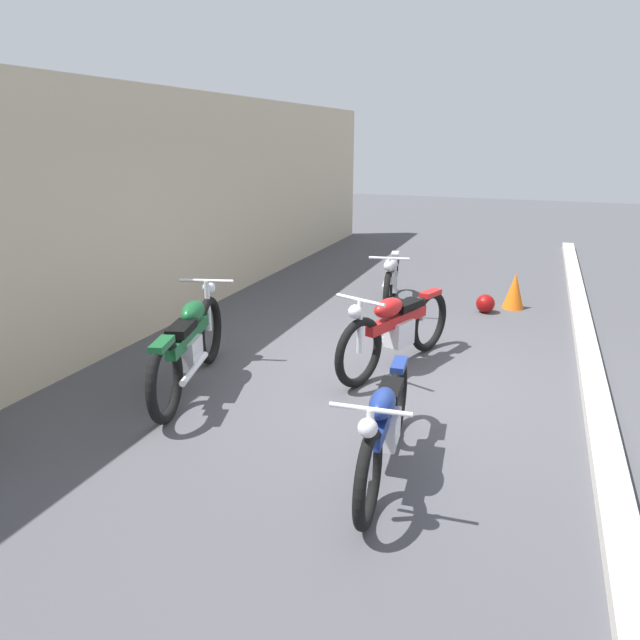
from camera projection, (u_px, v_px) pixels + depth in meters
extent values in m
plane|color=#47474C|center=(399.00, 382.00, 6.07)|extent=(40.00, 40.00, 0.00)
cube|color=beige|center=(114.00, 219.00, 6.82)|extent=(18.00, 0.30, 3.14)
cube|color=#B7B2A8|center=(597.00, 406.00, 5.39)|extent=(18.00, 0.24, 0.12)
sphere|color=maroon|center=(485.00, 304.00, 8.43)|extent=(0.28, 0.28, 0.28)
cone|color=orange|center=(514.00, 291.00, 8.60)|extent=(0.32, 0.32, 0.55)
torus|color=black|center=(368.00, 479.00, 3.76)|extent=(0.69, 0.14, 0.68)
torus|color=black|center=(398.00, 399.00, 4.91)|extent=(0.69, 0.14, 0.68)
cube|color=silver|center=(386.00, 428.00, 4.37)|extent=(0.31, 0.21, 0.26)
cube|color=navy|center=(386.00, 414.00, 4.28)|extent=(0.96, 0.17, 0.11)
ellipsoid|color=navy|center=(382.00, 403.00, 4.08)|extent=(0.42, 0.22, 0.19)
cube|color=black|center=(390.00, 390.00, 4.40)|extent=(0.39, 0.20, 0.07)
cube|color=navy|center=(399.00, 365.00, 4.81)|extent=(0.31, 0.14, 0.06)
cylinder|color=silver|center=(369.00, 445.00, 3.68)|extent=(0.05, 0.05, 0.51)
cylinder|color=silver|center=(370.00, 409.00, 3.60)|extent=(0.08, 0.54, 0.03)
sphere|color=silver|center=(368.00, 428.00, 3.56)|extent=(0.13, 0.13, 0.13)
cylinder|color=silver|center=(376.00, 423.00, 4.59)|extent=(0.66, 0.11, 0.06)
torus|color=black|center=(209.00, 330.00, 6.50)|extent=(0.78, 0.30, 0.78)
torus|color=black|center=(165.00, 382.00, 5.13)|extent=(0.78, 0.30, 0.78)
cube|color=silver|center=(188.00, 353.00, 5.76)|extent=(0.39, 0.30, 0.30)
cube|color=#145128|center=(189.00, 335.00, 5.76)|extent=(1.08, 0.40, 0.13)
ellipsoid|color=#145128|center=(193.00, 312.00, 5.88)|extent=(0.51, 0.33, 0.21)
cube|color=black|center=(181.00, 329.00, 5.53)|extent=(0.46, 0.30, 0.09)
cube|color=#145128|center=(162.00, 344.00, 5.02)|extent=(0.36, 0.22, 0.06)
cylinder|color=silver|center=(208.00, 306.00, 6.41)|extent=(0.06, 0.06, 0.59)
cylinder|color=silver|center=(206.00, 281.00, 6.32)|extent=(0.20, 0.61, 0.04)
sphere|color=silver|center=(209.00, 288.00, 6.43)|extent=(0.15, 0.15, 0.15)
cylinder|color=silver|center=(195.00, 368.00, 5.57)|extent=(0.74, 0.26, 0.06)
torus|color=black|center=(359.00, 352.00, 5.86)|extent=(0.74, 0.35, 0.75)
torus|color=black|center=(429.00, 321.00, 6.86)|extent=(0.74, 0.35, 0.75)
cube|color=silver|center=(399.00, 333.00, 6.39)|extent=(0.38, 0.31, 0.29)
cube|color=#B21919|center=(397.00, 320.00, 6.30)|extent=(1.03, 0.46, 0.12)
ellipsoid|color=#B21919|center=(388.00, 308.00, 6.11)|extent=(0.50, 0.35, 0.21)
cube|color=black|center=(407.00, 305.00, 6.39)|extent=(0.45, 0.32, 0.08)
cube|color=#B21919|center=(431.00, 293.00, 6.75)|extent=(0.35, 0.23, 0.06)
cylinder|color=silver|center=(360.00, 327.00, 5.78)|extent=(0.06, 0.06, 0.57)
cylinder|color=silver|center=(360.00, 300.00, 5.69)|extent=(0.24, 0.57, 0.04)
sphere|color=silver|center=(355.00, 312.00, 5.66)|extent=(0.14, 0.14, 0.14)
cylinder|color=silver|center=(400.00, 332.00, 6.64)|extent=(0.70, 0.31, 0.06)
torus|color=black|center=(388.00, 295.00, 8.06)|extent=(0.72, 0.21, 0.71)
torus|color=black|center=(394.00, 274.00, 9.29)|extent=(0.72, 0.21, 0.71)
cube|color=silver|center=(391.00, 282.00, 8.71)|extent=(0.34, 0.25, 0.27)
cube|color=#ADADB2|center=(392.00, 273.00, 8.62)|extent=(1.00, 0.27, 0.12)
ellipsoid|color=#ADADB2|center=(391.00, 264.00, 8.40)|extent=(0.46, 0.27, 0.20)
cube|color=black|center=(393.00, 262.00, 8.74)|extent=(0.42, 0.24, 0.08)
cube|color=#ADADB2|center=(395.00, 254.00, 9.19)|extent=(0.33, 0.17, 0.06)
cylinder|color=silver|center=(388.00, 277.00, 7.98)|extent=(0.05, 0.05, 0.54)
cylinder|color=silver|center=(389.00, 258.00, 7.89)|extent=(0.13, 0.56, 0.04)
sphere|color=silver|center=(388.00, 266.00, 7.85)|extent=(0.14, 0.14, 0.14)
cylinder|color=silver|center=(385.00, 283.00, 8.94)|extent=(0.68, 0.17, 0.06)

